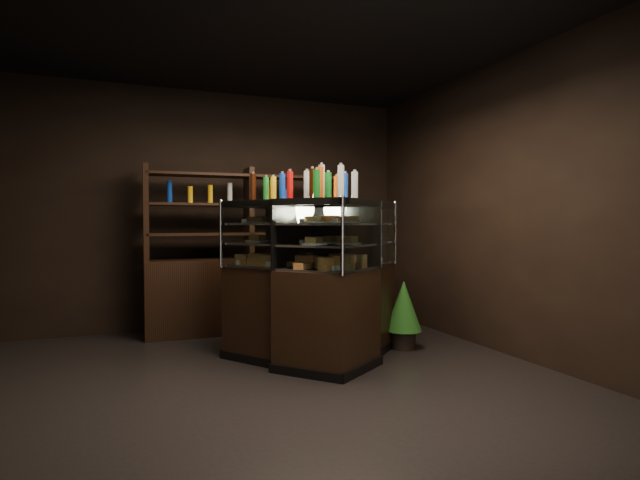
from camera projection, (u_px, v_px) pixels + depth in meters
The scene contains 7 objects.
ground at pixel (269, 384), 4.13m from camera, with size 5.00×5.00×0.00m, color black.
room_shell at pixel (268, 148), 4.06m from camera, with size 5.02×5.02×3.01m.
display_case at pixel (319, 307), 4.84m from camera, with size 1.86×1.58×1.56m.
food_display at pixel (319, 241), 4.81m from camera, with size 1.39×1.16×0.47m.
bottles_top at pixel (319, 186), 4.80m from camera, with size 1.21×1.02×0.30m.
potted_conifer at pixel (404, 304), 5.28m from camera, with size 0.38×0.38×0.82m.
back_shelving at pixel (249, 282), 6.13m from camera, with size 2.46×0.48×2.00m.
Camera 1 is at (-1.11, -3.95, 1.34)m, focal length 28.00 mm.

